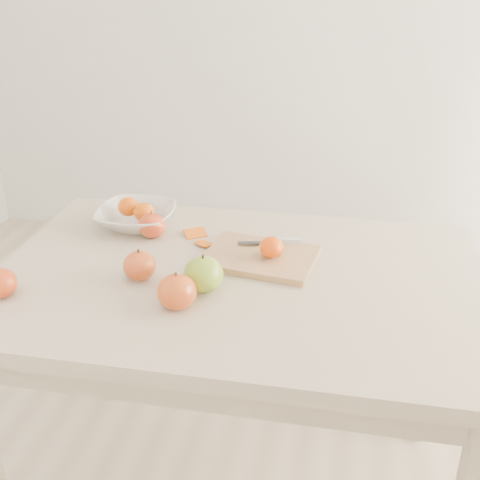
# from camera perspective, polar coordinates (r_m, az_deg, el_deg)

# --- Properties ---
(table) EXTENTS (1.20, 0.80, 0.75)m
(table) POSITION_cam_1_polar(r_m,az_deg,el_deg) (1.53, -0.35, -6.50)
(table) COLOR #C0AE91
(table) RESTS_ON ground
(cutting_board) EXTENTS (0.30, 0.24, 0.02)m
(cutting_board) POSITION_cam_1_polar(r_m,az_deg,el_deg) (1.54, 1.93, -1.64)
(cutting_board) COLOR tan
(cutting_board) RESTS_ON table
(board_tangerine) EXTENTS (0.06, 0.06, 0.05)m
(board_tangerine) POSITION_cam_1_polar(r_m,az_deg,el_deg) (1.51, 3.01, -0.69)
(board_tangerine) COLOR #E63C08
(board_tangerine) RESTS_ON cutting_board
(fruit_bowl) EXTENTS (0.22, 0.22, 0.05)m
(fruit_bowl) POSITION_cam_1_polar(r_m,az_deg,el_deg) (1.75, -9.80, 2.16)
(fruit_bowl) COLOR white
(fruit_bowl) RESTS_ON table
(bowl_tangerine_near) EXTENTS (0.06, 0.06, 0.05)m
(bowl_tangerine_near) POSITION_cam_1_polar(r_m,az_deg,el_deg) (1.76, -10.53, 3.14)
(bowl_tangerine_near) COLOR #E66008
(bowl_tangerine_near) RESTS_ON fruit_bowl
(bowl_tangerine_far) EXTENTS (0.06, 0.06, 0.05)m
(bowl_tangerine_far) POSITION_cam_1_polar(r_m,az_deg,el_deg) (1.72, -9.09, 2.67)
(bowl_tangerine_far) COLOR #DA6007
(bowl_tangerine_far) RESTS_ON fruit_bowl
(orange_peel_a) EXTENTS (0.07, 0.07, 0.01)m
(orange_peel_a) POSITION_cam_1_polar(r_m,az_deg,el_deg) (1.68, -4.24, 0.51)
(orange_peel_a) COLOR #DF5D0F
(orange_peel_a) RESTS_ON table
(orange_peel_b) EXTENTS (0.06, 0.05, 0.01)m
(orange_peel_b) POSITION_cam_1_polar(r_m,az_deg,el_deg) (1.62, -3.41, -0.43)
(orange_peel_b) COLOR orange
(orange_peel_b) RESTS_ON table
(paring_knife) EXTENTS (0.17, 0.06, 0.01)m
(paring_knife) POSITION_cam_1_polar(r_m,az_deg,el_deg) (1.59, 3.99, -0.12)
(paring_knife) COLOR silver
(paring_knife) RESTS_ON cutting_board
(apple_green) EXTENTS (0.09, 0.09, 0.08)m
(apple_green) POSITION_cam_1_polar(r_m,az_deg,el_deg) (1.40, -3.49, -3.26)
(apple_green) COLOR #689E20
(apple_green) RESTS_ON table
(apple_red_c) EXTENTS (0.09, 0.09, 0.08)m
(apple_red_c) POSITION_cam_1_polar(r_m,az_deg,el_deg) (1.34, -6.03, -4.89)
(apple_red_c) COLOR #A41E0F
(apple_red_c) RESTS_ON table
(apple_red_a) EXTENTS (0.08, 0.08, 0.07)m
(apple_red_a) POSITION_cam_1_polar(r_m,az_deg,el_deg) (1.67, -8.34, 1.39)
(apple_red_a) COLOR #A40F03
(apple_red_a) RESTS_ON table
(apple_red_d) EXTENTS (0.08, 0.08, 0.07)m
(apple_red_d) POSITION_cam_1_polar(r_m,az_deg,el_deg) (1.48, -21.78, -3.82)
(apple_red_d) COLOR #9E2015
(apple_red_d) RESTS_ON table
(apple_red_b) EXTENTS (0.08, 0.08, 0.07)m
(apple_red_b) POSITION_cam_1_polar(r_m,az_deg,el_deg) (1.46, -9.51, -2.41)
(apple_red_b) COLOR maroon
(apple_red_b) RESTS_ON table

